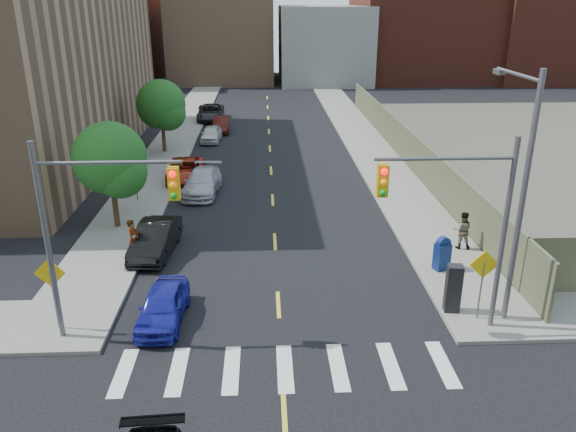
{
  "coord_description": "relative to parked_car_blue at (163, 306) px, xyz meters",
  "views": [
    {
      "loc": [
        -0.46,
        -10.88,
        11.03
      ],
      "look_at": [
        0.56,
        12.26,
        2.0
      ],
      "focal_mm": 35.0,
      "sensor_mm": 36.0,
      "label": 1
    }
  ],
  "objects": [
    {
      "name": "warn_sign_midwest",
      "position": [
        -3.6,
        13.0,
        1.35
      ],
      "size": [
        1.06,
        0.06,
        2.83
      ],
      "color": "#59595E",
      "rests_on": "ground"
    },
    {
      "name": "fence_north",
      "position": [
        13.8,
        21.0,
        0.6
      ],
      "size": [
        0.12,
        44.0,
        2.5
      ],
      "primitive_type": "cube",
      "color": "#5E6144",
      "rests_on": "ground"
    },
    {
      "name": "streetlight_ne",
      "position": [
        12.4,
        -0.1,
        4.57
      ],
      "size": [
        0.25,
        3.7,
        9.0
      ],
      "color": "#59595E",
      "rests_on": "ground"
    },
    {
      "name": "sidewalk_nw",
      "position": [
        -3.55,
        34.5,
        -0.57
      ],
      "size": [
        3.5,
        73.0,
        0.15
      ],
      "primitive_type": "cube",
      "color": "gray",
      "rests_on": "ground"
    },
    {
      "name": "tree_west_far",
      "position": [
        -3.8,
        24.05,
        2.83
      ],
      "size": [
        3.66,
        3.64,
        5.52
      ],
      "color": "#332114",
      "rests_on": "ground"
    },
    {
      "name": "bg_bldg_west",
      "position": [
        -17.8,
        63.0,
        5.35
      ],
      "size": [
        14.0,
        18.0,
        12.0
      ],
      "primitive_type": "cube",
      "color": "#592319",
      "rests_on": "ground"
    },
    {
      "name": "signal_ne",
      "position": [
        10.18,
        -1.0,
        3.88
      ],
      "size": [
        4.59,
        0.3,
        7.0
      ],
      "color": "#59595E",
      "rests_on": "ground"
    },
    {
      "name": "warn_sign_ne",
      "position": [
        11.4,
        -0.5,
        1.35
      ],
      "size": [
        1.06,
        0.06,
        2.83
      ],
      "color": "#59595E",
      "rests_on": "ground"
    },
    {
      "name": "signal_nw",
      "position": [
        -1.78,
        -1.0,
        3.88
      ],
      "size": [
        4.59,
        0.3,
        7.0
      ],
      "color": "#59595E",
      "rests_on": "ground"
    },
    {
      "name": "parked_car_grey",
      "position": [
        -1.3,
        36.01,
        0.11
      ],
      "size": [
        2.81,
        5.59,
        1.52
      ],
      "primitive_type": "imported",
      "rotation": [
        0.0,
        0.0,
        0.05
      ],
      "color": "black",
      "rests_on": "ground"
    },
    {
      "name": "mailbox",
      "position": [
        11.25,
        3.44,
        0.23
      ],
      "size": [
        0.74,
        0.66,
        1.5
      ],
      "rotation": [
        0.0,
        0.0,
        0.36
      ],
      "color": "navy",
      "rests_on": "sidewalk_ne"
    },
    {
      "name": "parked_car_maroon",
      "position": [
        0.0,
        31.18,
        0.01
      ],
      "size": [
        1.57,
        4.07,
        1.32
      ],
      "primitive_type": "imported",
      "rotation": [
        0.0,
        0.0,
        0.04
      ],
      "color": "#3C100C",
      "rests_on": "ground"
    },
    {
      "name": "bg_bldg_east",
      "position": [
        26.2,
        65.0,
        7.35
      ],
      "size": [
        18.0,
        18.0,
        16.0
      ],
      "primitive_type": "cube",
      "color": "#592319",
      "rests_on": "ground"
    },
    {
      "name": "sidewalk_ne",
      "position": [
        11.95,
        34.5,
        -0.57
      ],
      "size": [
        3.5,
        73.0,
        0.15
      ],
      "primitive_type": "cube",
      "color": "gray",
      "rests_on": "ground"
    },
    {
      "name": "payphone",
      "position": [
        10.61,
        0.04,
        0.43
      ],
      "size": [
        0.6,
        0.51,
        1.85
      ],
      "primitive_type": "cube",
      "rotation": [
        0.0,
        0.0,
        -0.12
      ],
      "color": "black",
      "rests_on": "sidewalk_ne"
    },
    {
      "name": "bg_bldg_midwest",
      "position": [
        -1.8,
        65.0,
        6.85
      ],
      "size": [
        14.0,
        16.0,
        15.0
      ],
      "primitive_type": "cube",
      "color": "#8C6B4C",
      "rests_on": "ground"
    },
    {
      "name": "bg_bldg_center",
      "position": [
        12.2,
        63.0,
        4.35
      ],
      "size": [
        12.0,
        16.0,
        10.0
      ],
      "primitive_type": "cube",
      "color": "gray",
      "rests_on": "ground"
    },
    {
      "name": "parked_car_red",
      "position": [
        -1.3,
        17.01,
        0.04
      ],
      "size": [
        2.5,
        5.03,
        1.37
      ],
      "primitive_type": "imported",
      "rotation": [
        0.0,
        0.0,
        0.05
      ],
      "color": "#A02110",
      "rests_on": "ground"
    },
    {
      "name": "pedestrian_east",
      "position": [
        12.83,
        5.58,
        0.39
      ],
      "size": [
        1.0,
        0.85,
        1.78
      ],
      "primitive_type": "imported",
      "rotation": [
        0.0,
        0.0,
        2.91
      ],
      "color": "gray",
      "rests_on": "sidewalk_ne"
    },
    {
      "name": "parked_car_silver",
      "position": [
        0.0,
        14.43,
        0.06
      ],
      "size": [
        2.35,
        4.99,
        1.41
      ],
      "primitive_type": "imported",
      "rotation": [
        0.0,
        0.0,
        -0.08
      ],
      "color": "#B1B3B9",
      "rests_on": "ground"
    },
    {
      "name": "pedestrian_west",
      "position": [
        -2.1,
        5.11,
        0.43
      ],
      "size": [
        0.55,
        0.74,
        1.85
      ],
      "primitive_type": "imported",
      "rotation": [
        0.0,
        0.0,
        1.39
      ],
      "color": "gray",
      "rests_on": "sidewalk_nw"
    },
    {
      "name": "parked_car_white",
      "position": [
        -0.56,
        27.56,
        -0.01
      ],
      "size": [
        1.71,
        3.8,
        1.27
      ],
      "primitive_type": "imported",
      "rotation": [
        0.0,
        0.0,
        -0.06
      ],
      "color": "silver",
      "rests_on": "ground"
    },
    {
      "name": "tree_west_near",
      "position": [
        -3.8,
        9.05,
        2.83
      ],
      "size": [
        3.66,
        3.64,
        5.52
      ],
      "color": "#332114",
      "rests_on": "ground"
    },
    {
      "name": "warn_sign_nw",
      "position": [
        -3.6,
        -0.5,
        1.35
      ],
      "size": [
        1.06,
        0.06,
        2.83
      ],
      "color": "#59595E",
      "rests_on": "ground"
    },
    {
      "name": "parked_car_black",
      "position": [
        -1.3,
        5.91,
        0.08
      ],
      "size": [
        1.92,
        4.53,
        1.45
      ],
      "primitive_type": "imported",
      "rotation": [
        0.0,
        0.0,
        -0.09
      ],
      "color": "black",
      "rests_on": "ground"
    },
    {
      "name": "parked_car_blue",
      "position": [
        0.0,
        0.0,
        0.0
      ],
      "size": [
        1.71,
        3.87,
        1.29
      ],
      "primitive_type": "imported",
      "rotation": [
        0.0,
        0.0,
        -0.05
      ],
      "color": "#1B1E99",
      "rests_on": "ground"
    },
    {
      "name": "bg_bldg_fareast",
      "position": [
        42.2,
        63.0,
        8.35
      ],
      "size": [
        14.0,
        16.0,
        18.0
      ],
      "primitive_type": "cube",
      "color": "#592319",
      "rests_on": "ground"
    }
  ]
}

